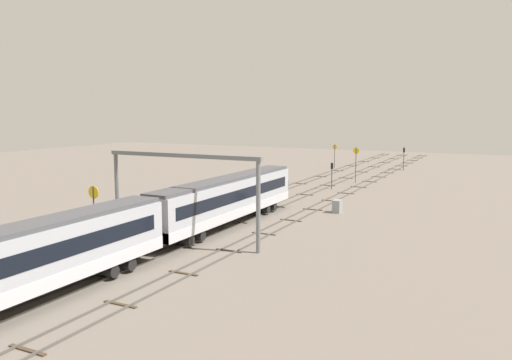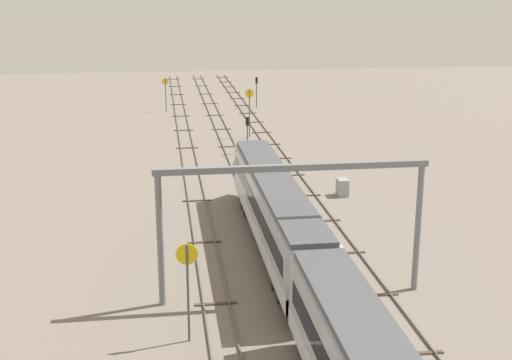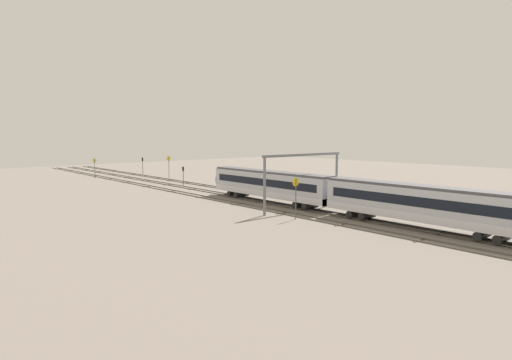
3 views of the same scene
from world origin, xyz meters
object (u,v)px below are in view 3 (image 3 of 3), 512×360
(signal_light_trackside_departure, at_px, (183,173))
(speed_sign_mid_trackside, at_px, (296,191))
(relay_cabinet, at_px, (258,187))
(signal_light_trackside_approach, at_px, (143,163))
(overhead_gantry, at_px, (304,168))
(speed_sign_far_trackside, at_px, (95,165))
(speed_sign_near_foreground, at_px, (169,165))

(signal_light_trackside_departure, bearing_deg, speed_sign_mid_trackside, 168.62)
(speed_sign_mid_trackside, relative_size, relay_cabinet, 3.62)
(signal_light_trackside_approach, distance_m, relay_cabinet, 45.21)
(overhead_gantry, bearing_deg, signal_light_trackside_approach, -6.17)
(signal_light_trackside_departure, bearing_deg, overhead_gantry, 176.87)
(signal_light_trackside_approach, bearing_deg, speed_sign_far_trackside, 97.36)
(speed_sign_far_trackside, height_order, signal_light_trackside_departure, speed_sign_far_trackside)
(speed_sign_near_foreground, height_order, speed_sign_mid_trackside, speed_sign_near_foreground)
(speed_sign_near_foreground, height_order, signal_light_trackside_departure, speed_sign_near_foreground)
(speed_sign_mid_trackside, relative_size, signal_light_trackside_approach, 1.18)
(speed_sign_mid_trackside, xyz_separation_m, signal_light_trackside_departure, (39.86, -8.03, -0.94))
(signal_light_trackside_approach, xyz_separation_m, signal_light_trackside_departure, (-28.64, 4.99, -0.32))
(signal_light_trackside_approach, bearing_deg, relay_cabinet, -178.60)
(relay_cabinet, bearing_deg, signal_light_trackside_approach, 1.40)
(relay_cabinet, bearing_deg, speed_sign_mid_trackside, 148.83)
(speed_sign_near_foreground, relative_size, relay_cabinet, 3.93)
(signal_light_trackside_departure, xyz_separation_m, relay_cabinet, (-16.50, -6.10, -1.87))
(speed_sign_far_trackside, bearing_deg, signal_light_trackside_departure, -162.88)
(speed_sign_near_foreground, xyz_separation_m, signal_light_trackside_approach, (20.47, -3.70, -0.84))
(speed_sign_near_foreground, distance_m, speed_sign_far_trackside, 21.07)
(speed_sign_mid_trackside, bearing_deg, speed_sign_far_trackside, 0.23)
(speed_sign_mid_trackside, distance_m, signal_light_trackside_approach, 69.73)
(signal_light_trackside_approach, xyz_separation_m, relay_cabinet, (-45.15, -1.11, -2.18))
(overhead_gantry, bearing_deg, speed_sign_far_trackside, 5.81)
(speed_sign_far_trackside, distance_m, signal_light_trackside_departure, 28.18)
(overhead_gantry, xyz_separation_m, speed_sign_mid_trackside, (-4.35, 6.08, -2.31))
(speed_sign_near_foreground, bearing_deg, relay_cabinet, -168.97)
(signal_light_trackside_approach, height_order, signal_light_trackside_departure, signal_light_trackside_approach)
(overhead_gantry, bearing_deg, relay_cabinet, -22.94)
(overhead_gantry, distance_m, speed_sign_near_foreground, 43.85)
(speed_sign_near_foreground, bearing_deg, speed_sign_far_trackside, 27.07)
(speed_sign_near_foreground, bearing_deg, speed_sign_mid_trackside, 169.02)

